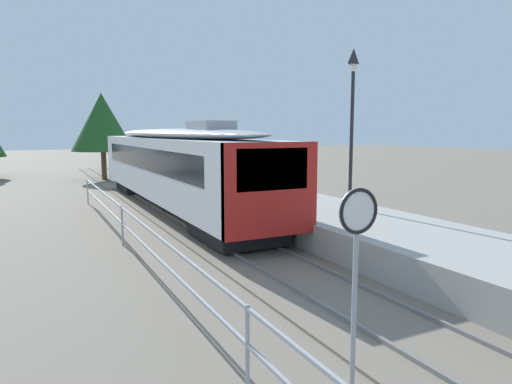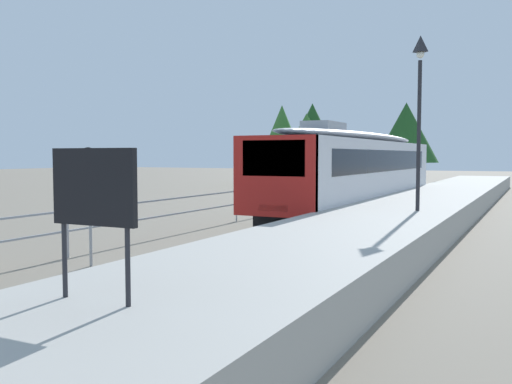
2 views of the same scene
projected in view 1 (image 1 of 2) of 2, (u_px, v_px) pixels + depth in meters
ground_plane at (127, 238)px, 15.18m from camera, size 160.00×160.00×0.00m
track_rails at (211, 228)px, 16.50m from camera, size 3.20×60.00×0.14m
commuter_train at (174, 163)px, 20.13m from camera, size 2.82×18.37×3.74m
station_platform at (288, 210)px, 17.89m from camera, size 3.90×60.00×0.90m
platform_lamp_mid_platform at (353, 98)px, 15.22m from camera, size 0.34×0.34×5.35m
speed_limit_sign at (357, 239)px, 5.94m from camera, size 0.61×0.10×2.81m
carpark_fence at (247, 329)px, 6.06m from camera, size 0.06×36.06×1.25m
tree_distant_left at (102, 122)px, 32.38m from camera, size 4.36×4.36×6.22m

